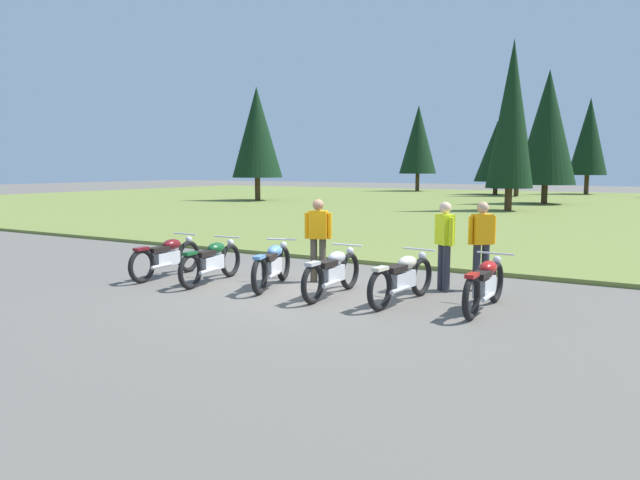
# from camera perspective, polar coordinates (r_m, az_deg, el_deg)

# --- Properties ---
(ground_plane) EXTENTS (140.00, 140.00, 0.00)m
(ground_plane) POSITION_cam_1_polar(r_m,az_deg,el_deg) (10.99, -1.58, -5.00)
(ground_plane) COLOR #605B54
(grass_moorland) EXTENTS (80.00, 44.00, 0.10)m
(grass_moorland) POSITION_cam_1_polar(r_m,az_deg,el_deg) (34.97, 20.81, 2.95)
(grass_moorland) COLOR olive
(grass_moorland) RESTS_ON ground
(forest_treeline) EXTENTS (39.30, 24.56, 8.59)m
(forest_treeline) POSITION_cam_1_polar(r_m,az_deg,el_deg) (41.37, 23.25, 9.55)
(forest_treeline) COLOR #47331E
(forest_treeline) RESTS_ON ground
(motorcycle_maroon) EXTENTS (0.62, 2.10, 0.88)m
(motorcycle_maroon) POSITION_cam_1_polar(r_m,az_deg,el_deg) (12.70, -14.68, -1.58)
(motorcycle_maroon) COLOR black
(motorcycle_maroon) RESTS_ON ground
(motorcycle_british_green) EXTENTS (0.62, 2.10, 0.88)m
(motorcycle_british_green) POSITION_cam_1_polar(r_m,az_deg,el_deg) (11.92, -10.49, -2.02)
(motorcycle_british_green) COLOR black
(motorcycle_british_green) RESTS_ON ground
(motorcycle_sky_blue) EXTENTS (0.80, 2.05, 0.88)m
(motorcycle_sky_blue) POSITION_cam_1_polar(r_m,az_deg,el_deg) (11.32, -4.66, -2.41)
(motorcycle_sky_blue) COLOR black
(motorcycle_sky_blue) RESTS_ON ground
(motorcycle_silver) EXTENTS (0.62, 2.10, 0.88)m
(motorcycle_silver) POSITION_cam_1_polar(r_m,az_deg,el_deg) (10.51, 1.23, -3.12)
(motorcycle_silver) COLOR black
(motorcycle_silver) RESTS_ON ground
(motorcycle_cream) EXTENTS (0.62, 2.10, 0.88)m
(motorcycle_cream) POSITION_cam_1_polar(r_m,az_deg,el_deg) (10.07, 8.00, -3.64)
(motorcycle_cream) COLOR black
(motorcycle_cream) RESTS_ON ground
(motorcycle_red) EXTENTS (0.62, 2.10, 0.88)m
(motorcycle_red) POSITION_cam_1_polar(r_m,az_deg,el_deg) (9.81, 15.74, -4.13)
(motorcycle_red) COLOR black
(motorcycle_red) RESTS_ON ground
(rider_in_hivis_vest) EXTENTS (0.43, 0.40, 1.67)m
(rider_in_hivis_vest) POSITION_cam_1_polar(r_m,az_deg,el_deg) (11.08, 12.01, -0.08)
(rider_in_hivis_vest) COLOR #2D2D38
(rider_in_hivis_vest) RESTS_ON ground
(rider_near_row_end) EXTENTS (0.52, 0.34, 1.67)m
(rider_near_row_end) POSITION_cam_1_polar(r_m,az_deg,el_deg) (11.72, -0.18, 0.47)
(rider_near_row_end) COLOR #4C4233
(rider_near_row_end) RESTS_ON ground
(rider_checking_bike) EXTENTS (0.43, 0.41, 1.67)m
(rider_checking_bike) POSITION_cam_1_polar(r_m,az_deg,el_deg) (11.30, 15.46, -0.04)
(rider_checking_bike) COLOR #2D2D38
(rider_checking_bike) RESTS_ON ground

